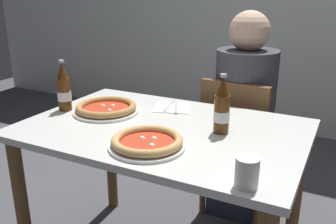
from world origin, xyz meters
TOP-DOWN VIEW (x-y plane):
  - dining_table_main at (0.00, 0.00)m, footprint 1.20×0.80m
  - chair_behind_table at (0.17, 0.61)m, footprint 0.43×0.43m
  - diner_seated at (0.18, 0.66)m, footprint 0.34×0.34m
  - pizza_margherita_near at (-0.33, 0.04)m, footprint 0.31×0.31m
  - pizza_marinara_far at (0.05, -0.22)m, footprint 0.29×0.29m
  - beer_bottle_left at (0.25, 0.05)m, footprint 0.07×0.07m
  - beer_bottle_center at (-0.53, -0.02)m, footprint 0.07×0.07m
  - napkin_with_cutlery at (-0.08, 0.25)m, footprint 0.22×0.22m
  - paper_cup at (0.46, -0.34)m, footprint 0.07×0.07m

SIDE VIEW (x-z plane):
  - chair_behind_table at x=0.17m, z-range 0.06..0.91m
  - diner_seated at x=0.18m, z-range -0.02..1.19m
  - dining_table_main at x=0.00m, z-range 0.26..1.01m
  - napkin_with_cutlery at x=-0.08m, z-range 0.75..0.76m
  - pizza_margherita_near at x=-0.33m, z-range 0.75..0.79m
  - pizza_marinara_far at x=0.05m, z-range 0.75..0.79m
  - paper_cup at x=0.46m, z-range 0.75..0.84m
  - beer_bottle_left at x=0.25m, z-range 0.73..0.98m
  - beer_bottle_center at x=-0.53m, z-range 0.73..0.98m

